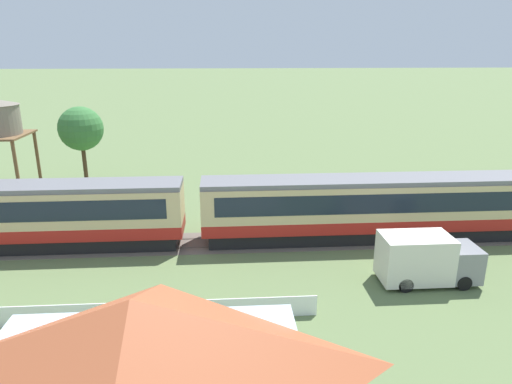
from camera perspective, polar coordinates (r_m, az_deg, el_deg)
ground_plane at (r=33.45m, az=18.19°, el=-5.02°), size 600.00×600.00×0.00m
passenger_train at (r=29.75m, az=-7.45°, el=-2.17°), size 89.76×2.94×4.28m
railway_track at (r=31.19m, az=7.98°, el=-5.91°), size 148.07×3.60×0.04m
delivery_truck_grey at (r=26.65m, az=20.44°, el=-7.85°), size 5.34×2.26×2.75m
yard_tree_2 at (r=44.31m, az=-21.05°, el=7.37°), size 3.96×3.96×7.44m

